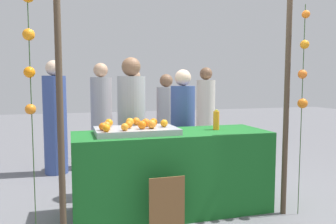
% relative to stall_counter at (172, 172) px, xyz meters
% --- Properties ---
extents(ground_plane, '(24.00, 24.00, 0.00)m').
position_rel_stall_counter_xyz_m(ground_plane, '(0.00, 0.00, -0.43)').
color(ground_plane, slate).
extents(stall_counter, '(2.07, 0.72, 0.87)m').
position_rel_stall_counter_xyz_m(stall_counter, '(0.00, 0.00, 0.00)').
color(stall_counter, '#196023').
rests_on(stall_counter, ground_plane).
extents(orange_tray, '(0.83, 0.51, 0.06)m').
position_rel_stall_counter_xyz_m(orange_tray, '(-0.39, 0.00, 0.46)').
color(orange_tray, '#9EA0A5').
rests_on(orange_tray, stall_counter).
extents(orange_0, '(0.08, 0.08, 0.08)m').
position_rel_stall_counter_xyz_m(orange_0, '(-0.35, -0.11, 0.54)').
color(orange_0, orange).
rests_on(orange_0, orange_tray).
extents(orange_1, '(0.07, 0.07, 0.07)m').
position_rel_stall_counter_xyz_m(orange_1, '(-0.53, -0.17, 0.53)').
color(orange_1, orange).
rests_on(orange_1, orange_tray).
extents(orange_2, '(0.09, 0.09, 0.09)m').
position_rel_stall_counter_xyz_m(orange_2, '(-0.43, 0.15, 0.54)').
color(orange_2, orange).
rests_on(orange_2, orange_tray).
extents(orange_3, '(0.09, 0.09, 0.09)m').
position_rel_stall_counter_xyz_m(orange_3, '(-0.27, 0.05, 0.54)').
color(orange_3, orange).
rests_on(orange_3, orange_tray).
extents(orange_4, '(0.08, 0.08, 0.08)m').
position_rel_stall_counter_xyz_m(orange_4, '(-0.09, -0.02, 0.53)').
color(orange_4, orange).
rests_on(orange_4, orange_tray).
extents(orange_5, '(0.08, 0.08, 0.08)m').
position_rel_stall_counter_xyz_m(orange_5, '(-0.69, -0.03, 0.53)').
color(orange_5, orange).
rests_on(orange_5, orange_tray).
extents(orange_6, '(0.08, 0.08, 0.08)m').
position_rel_stall_counter_xyz_m(orange_6, '(-0.35, 0.20, 0.54)').
color(orange_6, orange).
rests_on(orange_6, orange_tray).
extents(orange_7, '(0.09, 0.09, 0.09)m').
position_rel_stall_counter_xyz_m(orange_7, '(-0.25, -0.10, 0.54)').
color(orange_7, orange).
rests_on(orange_7, orange_tray).
extents(orange_8, '(0.08, 0.08, 0.08)m').
position_rel_stall_counter_xyz_m(orange_8, '(-0.65, 0.15, 0.54)').
color(orange_8, orange).
rests_on(orange_8, orange_tray).
extents(orange_9, '(0.07, 0.07, 0.07)m').
position_rel_stall_counter_xyz_m(orange_9, '(-0.71, -0.20, 0.53)').
color(orange_9, orange).
rests_on(orange_9, orange_tray).
extents(orange_10, '(0.08, 0.08, 0.08)m').
position_rel_stall_counter_xyz_m(orange_10, '(-0.18, 0.08, 0.53)').
color(orange_10, orange).
rests_on(orange_10, orange_tray).
extents(orange_11, '(0.08, 0.08, 0.08)m').
position_rel_stall_counter_xyz_m(orange_11, '(-0.73, -0.10, 0.53)').
color(orange_11, orange).
rests_on(orange_11, orange_tray).
extents(orange_12, '(0.08, 0.08, 0.08)m').
position_rel_stall_counter_xyz_m(orange_12, '(-0.47, -0.03, 0.53)').
color(orange_12, orange).
rests_on(orange_12, orange_tray).
extents(juice_bottle, '(0.07, 0.07, 0.22)m').
position_rel_stall_counter_xyz_m(juice_bottle, '(0.52, 0.02, 0.54)').
color(juice_bottle, orange).
rests_on(juice_bottle, stall_counter).
extents(chalkboard_sign, '(0.33, 0.03, 0.57)m').
position_rel_stall_counter_xyz_m(chalkboard_sign, '(-0.22, -0.56, -0.16)').
color(chalkboard_sign, brown).
rests_on(chalkboard_sign, ground_plane).
extents(vendor_left, '(0.34, 0.34, 1.69)m').
position_rel_stall_counter_xyz_m(vendor_left, '(-0.32, 0.65, 0.35)').
color(vendor_left, '#99999E').
rests_on(vendor_left, ground_plane).
extents(vendor_right, '(0.31, 0.31, 1.55)m').
position_rel_stall_counter_xyz_m(vendor_right, '(0.35, 0.68, 0.29)').
color(vendor_right, '#384C8C').
rests_on(vendor_right, ground_plane).
extents(crowd_person_0, '(0.30, 0.30, 1.52)m').
position_rel_stall_counter_xyz_m(crowd_person_0, '(0.44, 1.73, 0.27)').
color(crowd_person_0, '#99999E').
rests_on(crowd_person_0, ground_plane).
extents(crowd_person_1, '(0.33, 0.33, 1.65)m').
position_rel_stall_counter_xyz_m(crowd_person_1, '(1.30, 2.16, 0.34)').
color(crowd_person_1, beige).
rests_on(crowd_person_1, ground_plane).
extents(crowd_person_2, '(0.34, 0.34, 1.70)m').
position_rel_stall_counter_xyz_m(crowd_person_2, '(-0.55, 2.11, 0.36)').
color(crowd_person_2, '#99999E').
rests_on(crowd_person_2, ground_plane).
extents(crowd_person_3, '(0.32, 0.32, 1.60)m').
position_rel_stall_counter_xyz_m(crowd_person_3, '(-0.00, 2.16, 0.31)').
color(crowd_person_3, maroon).
rests_on(crowd_person_3, ground_plane).
extents(crowd_person_4, '(0.34, 0.34, 1.72)m').
position_rel_stall_counter_xyz_m(crowd_person_4, '(-1.26, 1.93, 0.37)').
color(crowd_person_4, '#384C8C').
rests_on(crowd_person_4, ground_plane).
extents(canopy_post_left, '(0.06, 0.06, 2.35)m').
position_rel_stall_counter_xyz_m(canopy_post_left, '(-1.11, -0.40, 0.74)').
color(canopy_post_left, '#473828').
rests_on(canopy_post_left, ground_plane).
extents(canopy_post_right, '(0.06, 0.06, 2.35)m').
position_rel_stall_counter_xyz_m(canopy_post_right, '(1.11, -0.40, 0.74)').
color(canopy_post_right, '#473828').
rests_on(canopy_post_right, ground_plane).
extents(garland_strand_left, '(0.10, 0.11, 2.17)m').
position_rel_stall_counter_xyz_m(garland_strand_left, '(-1.34, -0.45, 1.22)').
color(garland_strand_left, '#2D4C23').
rests_on(garland_strand_left, ground_plane).
extents(garland_strand_right, '(0.11, 0.11, 2.17)m').
position_rel_stall_counter_xyz_m(garland_strand_right, '(1.26, -0.46, 1.09)').
color(garland_strand_right, '#2D4C23').
rests_on(garland_strand_right, ground_plane).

